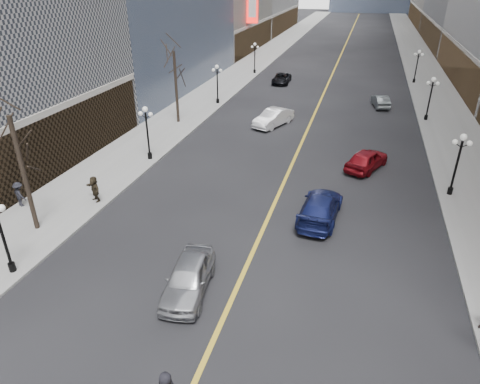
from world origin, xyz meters
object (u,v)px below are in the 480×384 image
Objects in this scene: streetlamp_east_2 at (431,94)px; car_sb_far at (381,101)px; car_sb_mid at (367,159)px; car_nb_far at (282,79)px; streetlamp_west_1 at (147,128)px; streetlamp_west_3 at (255,55)px; streetlamp_east_1 at (458,158)px; car_sb_near at (320,207)px; car_nb_mid at (273,118)px; streetlamp_west_0 at (0,227)px; car_nb_near at (188,277)px; streetlamp_east_3 at (417,63)px; streetlamp_west_2 at (217,80)px.

car_sb_far is (-4.70, 4.16, -2.20)m from streetlamp_east_2.
car_nb_far is at bearing -42.22° from car_sb_mid.
streetlamp_east_2 reaches higher than car_nb_far.
streetlamp_west_1 is 36.00m from streetlamp_west_3.
streetlamp_east_1 reaches higher than car_sb_near.
car_nb_mid is at bearing -71.35° from streetlamp_west_3.
streetlamp_west_3 is (0.00, 52.00, 0.00)m from streetlamp_west_0.
streetlamp_east_2 is 0.79× the size of car_sb_near.
car_nb_near is at bearing 62.49° from car_sb_near.
car_nb_far is 1.17× the size of car_sb_far.
streetlamp_east_3 is 0.86× the size of car_nb_mid.
streetlamp_east_3 is at bearing 56.75° from streetlamp_west_1.
car_nb_mid is (-15.45, -24.16, -2.04)m from streetlamp_east_3.
streetlamp_east_2 and streetlamp_west_2 have the same top height.
car_sb_mid is at bearing 47.31° from streetlamp_west_0.
streetlamp_west_1 is 0.86× the size of car_nb_mid.
streetlamp_east_3 is (0.00, 18.00, 0.00)m from streetlamp_east_2.
streetlamp_west_2 is 0.92× the size of car_sb_mid.
streetlamp_east_3 reaches higher than car_nb_near.
streetlamp_west_1 is at bearing -90.00° from streetlamp_west_3.
car_nb_far is at bearing 144.99° from streetlamp_east_2.
car_sb_mid is (9.56, -8.64, -0.03)m from car_nb_mid.
streetlamp_west_2 is 0.79× the size of car_sb_near.
car_nb_mid is 18.91m from car_sb_near.
streetlamp_west_3 is 0.79× the size of car_sb_near.
streetlamp_west_2 is 18.00m from streetlamp_west_3.
streetlamp_west_0 reaches higher than car_sb_far.
car_nb_mid is (8.15, 11.84, -2.04)m from streetlamp_west_1.
car_sb_near is at bearing 70.74° from car_sb_far.
streetlamp_east_2 is 23.60m from streetlamp_west_2.
car_nb_mid is 1.05× the size of car_nb_far.
streetlamp_east_1 is 28.51m from streetlamp_west_0.
streetlamp_west_0 is at bearing -179.62° from car_nb_near.
car_nb_mid is (-1.40, 26.58, 0.01)m from car_nb_near.
streetlamp_east_3 is 43.05m from streetlamp_west_1.
streetlamp_west_0 and streetlamp_west_2 have the same top height.
streetlamp_west_1 is at bearing -101.53° from car_nb_far.
streetlamp_west_3 is 37.33m from car_sb_mid.
streetlamp_east_3 is 28.74m from car_nb_mid.
car_sb_mid is (12.40, -27.61, 0.14)m from car_nb_far.
car_nb_near reaches higher than car_sb_far.
car_nb_mid is 1.07× the size of car_sb_mid.
streetlamp_east_3 is 0.91× the size of car_nb_near.
car_nb_near is (-14.04, -14.73, -2.05)m from streetlamp_east_1.
streetlamp_west_3 is 0.91× the size of car_nb_far.
streetlamp_east_2 and streetlamp_east_3 have the same top height.
car_sb_near is at bearing -57.72° from streetlamp_west_2.
streetlamp_west_2 and streetlamp_west_3 have the same top height.
streetlamp_west_2 is at bearing -114.27° from car_nb_far.
car_sb_far is at bearing 138.46° from streetlamp_east_2.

